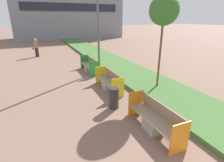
% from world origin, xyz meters
% --- Properties ---
extents(planter_grass_strip, '(2.80, 120.00, 0.18)m').
position_xyz_m(planter_grass_strip, '(3.20, 12.00, 0.09)').
color(planter_grass_strip, '#426B33').
rests_on(planter_grass_strip, ground).
extents(building_backdrop, '(18.38, 6.75, 9.37)m').
position_xyz_m(building_backdrop, '(4.00, 34.39, 4.68)').
color(building_backdrop, gray).
rests_on(building_backdrop, ground).
extents(bench_orange_frame, '(0.65, 2.28, 0.94)m').
position_xyz_m(bench_orange_frame, '(0.94, 4.21, 0.37)').
color(bench_orange_frame, '#9E9B96').
rests_on(bench_orange_frame, ground).
extents(bench_yellow_frame, '(0.65, 2.28, 0.94)m').
position_xyz_m(bench_yellow_frame, '(0.94, 8.05, 0.37)').
color(bench_yellow_frame, '#9E9B96').
rests_on(bench_yellow_frame, ground).
extents(bench_green_frame, '(0.65, 2.26, 0.94)m').
position_xyz_m(bench_green_frame, '(0.94, 11.53, 0.37)').
color(bench_green_frame, '#9E9B96').
rests_on(bench_green_frame, ground).
extents(litter_bin, '(0.41, 0.41, 0.85)m').
position_xyz_m(litter_bin, '(0.35, 6.13, 0.43)').
color(litter_bin, '#2D2D30').
rests_on(litter_bin, ground).
extents(street_lamp_post, '(0.24, 0.44, 7.02)m').
position_xyz_m(street_lamp_post, '(1.55, 11.30, 3.89)').
color(street_lamp_post, '#56595B').
rests_on(street_lamp_post, ground).
extents(sapling_tree_near, '(1.35, 1.35, 4.46)m').
position_xyz_m(sapling_tree_near, '(3.25, 7.12, 3.76)').
color(sapling_tree_near, brown).
rests_on(sapling_tree_near, ground).
extents(pedestrian_walking, '(0.53, 0.24, 1.72)m').
position_xyz_m(pedestrian_walking, '(-2.25, 18.23, 0.88)').
color(pedestrian_walking, '#232633').
rests_on(pedestrian_walking, ground).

